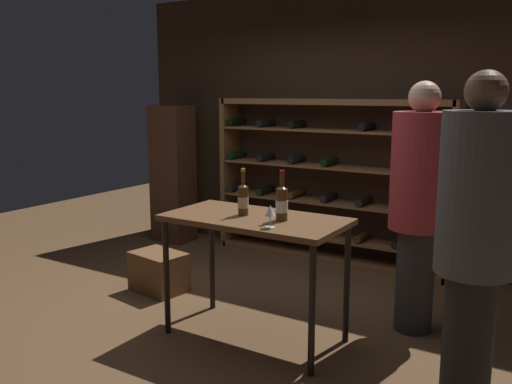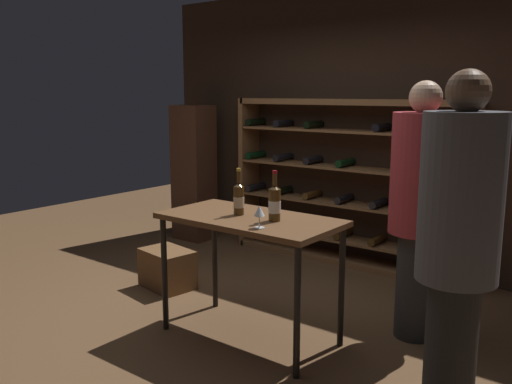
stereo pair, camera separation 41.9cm
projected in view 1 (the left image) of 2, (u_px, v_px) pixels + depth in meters
name	position (u px, v px, depth m)	size (l,w,h in m)	color
ground_plane	(226.00, 318.00, 4.35)	(10.12, 10.12, 0.00)	brown
back_wall	(335.00, 125.00, 5.81)	(4.85, 0.10, 2.86)	#332319
wine_rack	(328.00, 183.00, 5.73)	(2.59, 0.32, 1.71)	brown
tasting_table	(255.00, 230.00, 3.87)	(1.29, 0.66, 0.91)	brown
person_guest_khaki	(419.00, 197.00, 3.97)	(0.44, 0.43, 1.86)	#2A2A2A
person_host_in_suit	(476.00, 230.00, 2.92)	(0.42, 0.42, 1.89)	black
wine_crate	(159.00, 272.00, 4.92)	(0.48, 0.34, 0.36)	brown
display_cabinet	(173.00, 174.00, 6.51)	(0.44, 0.36, 1.63)	#4C2D1E
wine_bottle_gold_foil	(282.00, 202.00, 3.72)	(0.08, 0.08, 0.35)	#4C3314
wine_bottle_amber_reserve	(243.00, 199.00, 3.88)	(0.08, 0.08, 0.34)	#4C3314
wine_glass_stemmed_right	(270.00, 212.00, 3.51)	(0.07, 0.07, 0.15)	silver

